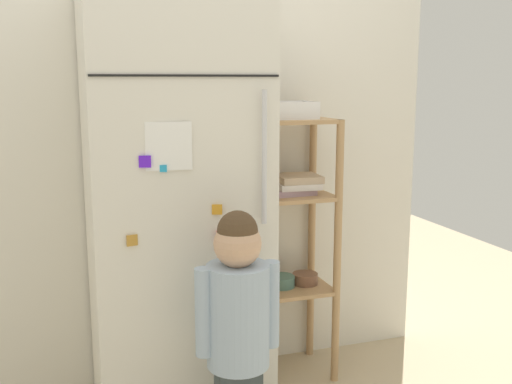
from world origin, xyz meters
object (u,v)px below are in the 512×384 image
refrigerator (175,202)px  child_standing (238,315)px  pantry_shelf_unit (294,225)px  fruit_bin (291,112)px

refrigerator → child_standing: 0.60m
pantry_shelf_unit → fruit_bin: (-0.03, -0.01, 0.53)m
pantry_shelf_unit → child_standing: bearing=-127.2°
refrigerator → pantry_shelf_unit: bearing=12.2°
pantry_shelf_unit → fruit_bin: fruit_bin is taller
refrigerator → pantry_shelf_unit: size_ratio=1.47×
refrigerator → pantry_shelf_unit: 0.62m
child_standing → pantry_shelf_unit: size_ratio=0.78×
pantry_shelf_unit → refrigerator: bearing=-167.8°
child_standing → fruit_bin: fruit_bin is taller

